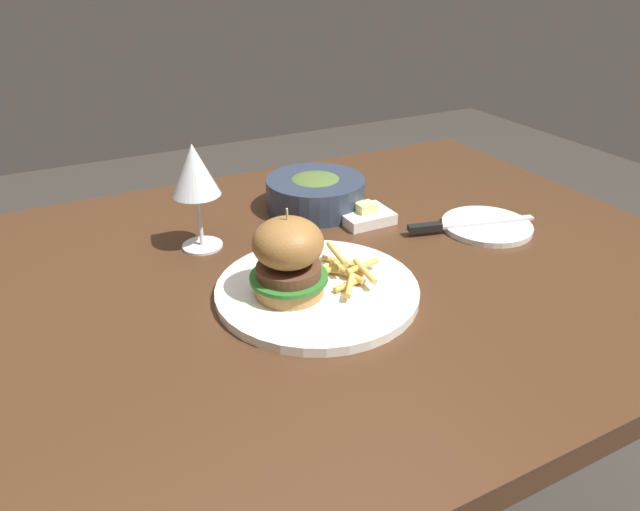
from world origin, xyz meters
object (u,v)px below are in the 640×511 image
Objects in this scene: table_knife at (460,224)px; butter_dish at (365,216)px; soup_bowl at (316,192)px; wine_glass at (195,173)px; bread_plate at (487,226)px; burger_sandwich at (288,257)px; main_plate at (317,290)px.

butter_dish is at bearing 138.81° from table_knife.
soup_bowl reaches higher than table_knife.
bread_plate is at bearing -19.07° from wine_glass.
wine_glass is at bearing 105.40° from burger_sandwich.
butter_dish is 0.11m from soup_bowl.
soup_bowl reaches higher than main_plate.
burger_sandwich reaches higher than butter_dish.
wine_glass reaches higher than bread_plate.
bread_plate is (0.41, 0.06, -0.07)m from burger_sandwich.
soup_bowl is (-0.05, 0.10, 0.02)m from butter_dish.
butter_dish reaches higher than bread_plate.
soup_bowl is (0.14, 0.28, 0.03)m from main_plate.
wine_glass reaches higher than soup_bowl.
burger_sandwich is at bearing -123.29° from soup_bowl.
main_plate is 2.28× the size of burger_sandwich.
soup_bowl is at bearing 13.43° from wine_glass.
burger_sandwich is 0.42m from bread_plate.
main_plate is 0.26m from butter_dish.
bread_plate is (0.37, 0.06, -0.00)m from main_plate.
butter_dish is at bearing 43.68° from main_plate.
soup_bowl is at bearing 56.71° from burger_sandwich.
burger_sandwich is at bearing 176.85° from main_plate.
main_plate is at bearing -167.47° from table_knife.
butter_dish is at bearing -61.49° from soup_bowl.
wine_glass is at bearing 114.98° from main_plate.
bread_plate is at bearing 8.93° from main_plate.
main_plate is 1.25× the size of table_knife.
burger_sandwich reaches higher than soup_bowl.
burger_sandwich is 0.55× the size of table_knife.
table_knife is 1.24× the size of soup_bowl.
butter_dish is 0.49× the size of soup_bowl.
soup_bowl is at bearing 118.51° from butter_dish.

